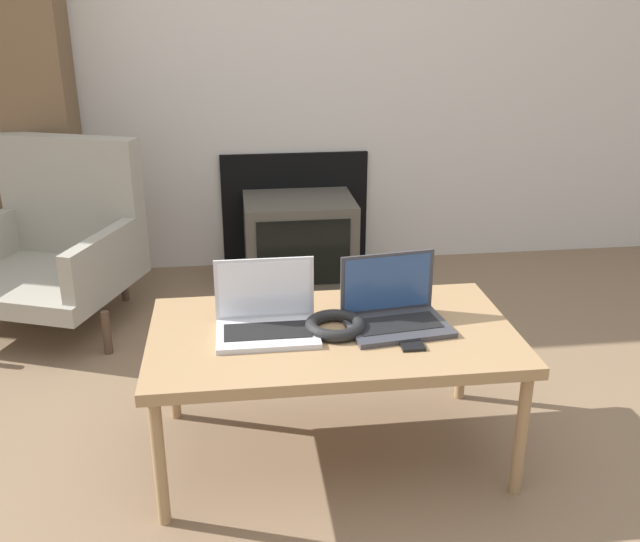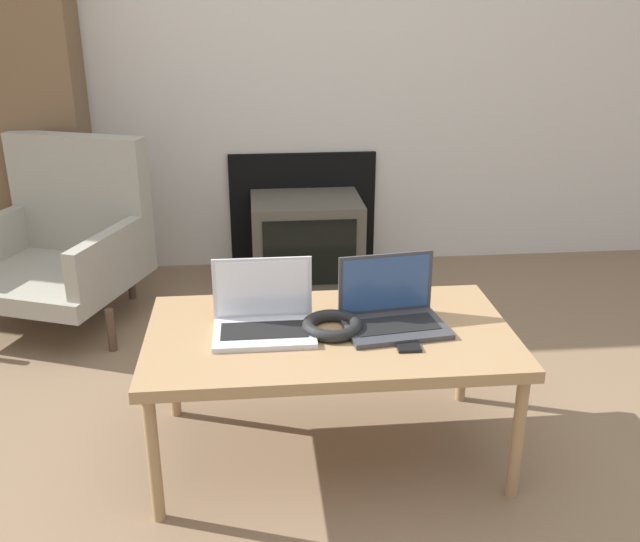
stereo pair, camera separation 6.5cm
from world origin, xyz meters
The scene contains 9 objects.
ground_plane centered at (0.00, 0.00, 0.00)m, with size 14.00×14.00×0.00m, color #7A6047.
wall_back centered at (0.00, 2.11, 1.29)m, with size 7.00×0.08×2.60m.
table centered at (0.00, 0.31, 0.40)m, with size 1.11×0.62×0.44m.
laptop_left centered at (-0.20, 0.34, 0.48)m, with size 0.30×0.21×0.21m.
laptop_right centered at (0.19, 0.34, 0.48)m, with size 0.33×0.25×0.21m.
headphones centered at (0.01, 0.31, 0.46)m, with size 0.18×0.18×0.04m.
phone centered at (0.21, 0.20, 0.44)m, with size 0.07×0.12×0.01m.
tv centered at (0.05, 1.84, 0.21)m, with size 0.55×0.44×0.43m.
armchair centered at (-1.06, 1.49, 0.38)m, with size 0.86×0.85×0.81m.
Camera 1 is at (-0.28, -1.61, 1.39)m, focal length 40.00 mm.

